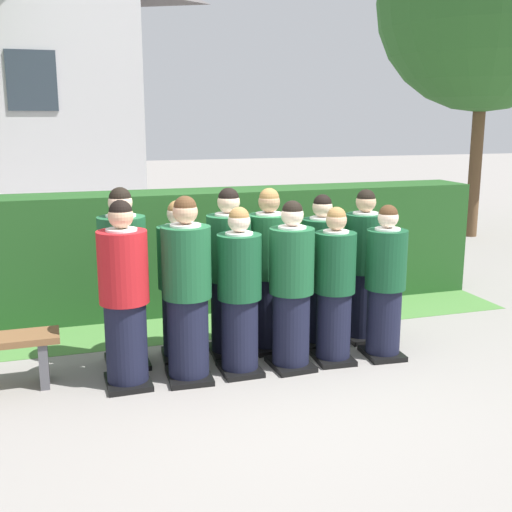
# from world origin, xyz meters

# --- Properties ---
(ground_plane) EXTENTS (60.00, 60.00, 0.00)m
(ground_plane) POSITION_xyz_m (0.00, 0.00, 0.00)
(ground_plane) COLOR gray
(student_in_red_blazer) EXTENTS (0.43, 0.53, 1.67)m
(student_in_red_blazer) POSITION_xyz_m (-1.27, 0.04, 0.79)
(student_in_red_blazer) COLOR black
(student_in_red_blazer) RESTS_ON ground
(student_front_row_1) EXTENTS (0.44, 0.50, 1.68)m
(student_front_row_1) POSITION_xyz_m (-0.73, 0.01, 0.80)
(student_front_row_1) COLOR black
(student_front_row_1) RESTS_ON ground
(student_front_row_2) EXTENTS (0.41, 0.45, 1.57)m
(student_front_row_2) POSITION_xyz_m (-0.24, 0.02, 0.74)
(student_front_row_2) COLOR black
(student_front_row_2) RESTS_ON ground
(student_front_row_3) EXTENTS (0.42, 0.48, 1.61)m
(student_front_row_3) POSITION_xyz_m (0.26, -0.01, 0.77)
(student_front_row_3) COLOR black
(student_front_row_3) RESTS_ON ground
(student_front_row_4) EXTENTS (0.40, 0.46, 1.53)m
(student_front_row_4) POSITION_xyz_m (0.71, 0.02, 0.72)
(student_front_row_4) COLOR black
(student_front_row_4) RESTS_ON ground
(student_front_row_5) EXTENTS (0.40, 0.50, 1.53)m
(student_front_row_5) POSITION_xyz_m (1.24, -0.02, 0.73)
(student_front_row_5) COLOR black
(student_front_row_5) RESTS_ON ground
(student_rear_row_0) EXTENTS (0.45, 0.50, 1.72)m
(student_rear_row_0) POSITION_xyz_m (-1.23, 0.53, 0.82)
(student_rear_row_0) COLOR black
(student_rear_row_0) RESTS_ON ground
(student_rear_row_1) EXTENTS (0.41, 0.48, 1.58)m
(student_rear_row_1) POSITION_xyz_m (-0.70, 0.54, 0.75)
(student_rear_row_1) COLOR black
(student_rear_row_1) RESTS_ON ground
(student_rear_row_2) EXTENTS (0.44, 0.54, 1.69)m
(student_rear_row_2) POSITION_xyz_m (-0.20, 0.51, 0.80)
(student_rear_row_2) COLOR black
(student_rear_row_2) RESTS_ON ground
(student_rear_row_3) EXTENTS (0.43, 0.49, 1.67)m
(student_rear_row_3) POSITION_xyz_m (0.22, 0.53, 0.79)
(student_rear_row_3) COLOR black
(student_rear_row_3) RESTS_ON ground
(student_rear_row_4) EXTENTS (0.41, 0.45, 1.59)m
(student_rear_row_4) POSITION_xyz_m (0.78, 0.51, 0.75)
(student_rear_row_4) COLOR black
(student_rear_row_4) RESTS_ON ground
(student_rear_row_5) EXTENTS (0.42, 0.46, 1.62)m
(student_rear_row_5) POSITION_xyz_m (1.27, 0.51, 0.77)
(student_rear_row_5) COLOR black
(student_rear_row_5) RESTS_ON ground
(hedge) EXTENTS (7.00, 0.70, 1.47)m
(hedge) POSITION_xyz_m (0.00, 2.20, 0.73)
(hedge) COLOR #214C1E
(hedge) RESTS_ON ground
(oak_tree_right) EXTENTS (4.10, 4.10, 6.54)m
(oak_tree_right) POSITION_xyz_m (6.15, 5.33, 4.48)
(oak_tree_right) COLOR brown
(oak_tree_right) RESTS_ON ground
(lawn_strip) EXTENTS (7.00, 0.90, 0.01)m
(lawn_strip) POSITION_xyz_m (0.00, 1.40, 0.00)
(lawn_strip) COLOR #477A38
(lawn_strip) RESTS_ON ground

